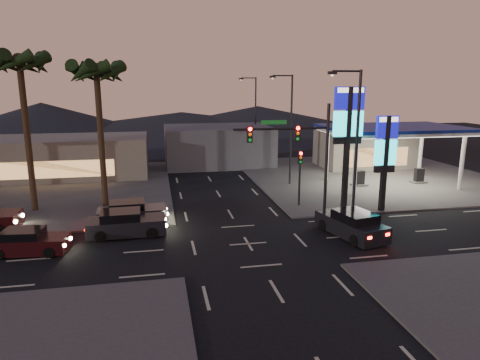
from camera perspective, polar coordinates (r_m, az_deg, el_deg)
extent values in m
plane|color=black|center=(25.36, 1.10, -8.50)|extent=(140.00, 140.00, 0.00)
cube|color=#47443F|center=(45.34, 16.74, 0.53)|extent=(24.00, 24.00, 0.12)
cube|color=#47443F|center=(41.60, -26.15, -1.30)|extent=(24.00, 24.00, 0.12)
cylinder|color=silver|center=(36.51, 15.12, 1.70)|extent=(0.36, 0.36, 5.00)
cylinder|color=silver|center=(41.89, 27.49, 2.07)|extent=(0.36, 0.36, 5.00)
cylinder|color=silver|center=(41.89, 11.52, 3.24)|extent=(0.36, 0.36, 5.00)
cylinder|color=silver|center=(46.65, 22.95, 3.44)|extent=(0.36, 0.36, 5.00)
cube|color=silver|center=(41.14, 19.79, 6.39)|extent=(12.00, 8.00, 0.50)
cube|color=white|center=(41.17, 19.75, 5.97)|extent=(11.60, 7.60, 0.06)
cube|color=navy|center=(41.12, 19.80, 6.59)|extent=(12.20, 8.20, 0.25)
cube|color=black|center=(40.36, 15.66, 0.22)|extent=(0.80, 0.50, 1.40)
cube|color=black|center=(43.38, 22.76, 0.54)|extent=(0.80, 0.50, 1.40)
cube|color=#726B5B|center=(50.29, 16.26, 3.95)|extent=(10.00, 6.00, 4.00)
cube|color=black|center=(32.00, 14.04, 3.91)|extent=(0.35, 0.35, 9.00)
cube|color=#0E0E9A|center=(31.68, 14.40, 10.54)|extent=(2.20, 0.30, 1.60)
cube|color=white|center=(31.67, 14.46, 11.53)|extent=(1.98, 0.32, 0.35)
cube|color=#1AF6FF|center=(31.78, 14.22, 7.30)|extent=(2.20, 0.30, 1.80)
cube|color=black|center=(31.91, 14.11, 5.15)|extent=(2.09, 0.28, 0.50)
cube|color=black|center=(32.44, 18.70, 1.94)|extent=(0.35, 0.35, 7.00)
cube|color=#0E0E9A|center=(32.08, 19.04, 6.68)|extent=(1.60, 0.30, 1.60)
cube|color=white|center=(32.03, 19.11, 7.66)|extent=(1.44, 0.32, 0.35)
cube|color=#1AF6FF|center=(32.29, 18.81, 3.51)|extent=(1.60, 0.30, 1.80)
cube|color=black|center=(32.49, 18.66, 1.42)|extent=(1.52, 0.28, 0.50)
cylinder|color=black|center=(27.72, 11.42, 1.69)|extent=(0.20, 0.20, 8.00)
cylinder|color=black|center=(26.36, 5.58, 6.82)|extent=(6.00, 0.14, 0.14)
cube|color=#0C3F14|center=(26.18, 4.54, 7.68)|extent=(1.60, 0.05, 0.25)
cube|color=black|center=(26.69, 7.63, 6.19)|extent=(0.32, 0.25, 1.00)
sphere|color=#FF0C07|center=(26.52, 7.76, 6.86)|extent=(0.22, 0.22, 0.22)
sphere|color=orange|center=(26.55, 7.73, 6.16)|extent=(0.20, 0.20, 0.20)
sphere|color=#0CB226|center=(26.59, 7.71, 5.45)|extent=(0.20, 0.20, 0.20)
cube|color=black|center=(25.88, 1.29, 6.10)|extent=(0.32, 0.25, 1.00)
sphere|color=#FF0C07|center=(25.70, 1.37, 6.80)|extent=(0.22, 0.22, 0.22)
sphere|color=orange|center=(25.74, 1.37, 6.07)|extent=(0.20, 0.20, 0.20)
sphere|color=#0CB226|center=(25.78, 1.36, 5.34)|extent=(0.20, 0.20, 0.20)
cylinder|color=black|center=(32.70, 7.93, -0.11)|extent=(0.16, 0.16, 4.00)
cube|color=black|center=(32.35, 8.03, 3.00)|extent=(0.32, 0.25, 1.00)
sphere|color=#FF0C07|center=(32.16, 8.13, 3.53)|extent=(0.22, 0.22, 0.22)
sphere|color=orange|center=(32.21, 8.12, 2.95)|extent=(0.20, 0.20, 0.20)
sphere|color=#0CB226|center=(32.27, 8.10, 2.38)|extent=(0.20, 0.20, 0.20)
cylinder|color=black|center=(27.28, 15.23, 3.45)|extent=(0.18, 0.18, 10.00)
cylinder|color=black|center=(26.58, 14.06, 13.90)|extent=(1.80, 0.12, 0.12)
cube|color=black|center=(26.21, 12.21, 13.79)|extent=(0.50, 0.25, 0.18)
sphere|color=#FFCC8C|center=(26.21, 12.20, 13.53)|extent=(0.20, 0.20, 0.20)
cylinder|color=black|center=(39.24, 6.81, 6.48)|extent=(0.18, 0.18, 10.00)
cylinder|color=black|center=(38.76, 5.70, 13.68)|extent=(1.80, 0.12, 0.12)
cube|color=black|center=(38.51, 4.37, 13.57)|extent=(0.50, 0.25, 0.18)
sphere|color=#FFCC8C|center=(38.51, 4.37, 13.39)|extent=(0.20, 0.20, 0.20)
cylinder|color=black|center=(52.68, 2.08, 8.10)|extent=(0.18, 0.18, 10.00)
cylinder|color=black|center=(52.32, 1.14, 13.45)|extent=(1.80, 0.12, 0.12)
cube|color=black|center=(52.13, 0.15, 13.34)|extent=(0.50, 0.25, 0.18)
sphere|color=#FFCC8C|center=(52.13, 0.15, 13.21)|extent=(0.20, 0.20, 0.20)
cylinder|color=black|center=(33.09, -18.02, 4.99)|extent=(0.44, 0.44, 10.20)
sphere|color=black|center=(32.86, -18.64, 13.83)|extent=(0.90, 0.90, 0.90)
cone|color=black|center=(32.72, -16.28, 13.47)|extent=(0.90, 2.74, 1.91)
cone|color=black|center=(33.67, -16.81, 13.40)|extent=(2.57, 2.57, 1.91)
cone|color=black|center=(34.14, -18.33, 13.28)|extent=(2.74, 0.90, 1.91)
cone|color=black|center=(33.88, -19.99, 13.17)|extent=(2.57, 2.57, 1.91)
cone|color=black|center=(33.03, -20.89, 13.14)|extent=(0.90, 2.74, 1.91)
cone|color=black|center=(32.06, -20.48, 13.21)|extent=(2.57, 2.57, 1.91)
cone|color=black|center=(31.56, -18.89, 13.35)|extent=(2.74, 0.90, 1.91)
cone|color=black|center=(31.84, -17.12, 13.45)|extent=(2.57, 2.57, 1.91)
cylinder|color=black|center=(34.01, -26.47, 4.99)|extent=(0.44, 0.44, 10.80)
sphere|color=black|center=(33.85, -27.39, 14.07)|extent=(0.90, 0.90, 0.90)
cone|color=black|center=(33.51, -25.14, 13.80)|extent=(0.90, 2.74, 1.91)
cone|color=black|center=(34.50, -25.41, 13.71)|extent=(2.57, 2.57, 1.91)
cone|color=black|center=(35.09, -26.75, 13.54)|extent=(2.74, 0.90, 1.91)
cone|color=black|center=(34.97, -28.40, 13.39)|extent=(2.57, 2.57, 1.91)
cone|color=black|center=(33.21, -29.33, 13.41)|extent=(2.57, 2.57, 1.91)
cone|color=black|center=(32.58, -27.96, 13.60)|extent=(2.74, 0.90, 1.91)
cone|color=black|center=(32.71, -26.19, 13.76)|extent=(2.57, 2.57, 1.91)
cube|color=#726B5B|center=(46.53, -22.17, 2.86)|extent=(16.00, 8.00, 4.00)
cube|color=#4C4C51|center=(50.10, -3.01, 4.64)|extent=(12.00, 9.00, 4.40)
cone|color=black|center=(85.68, -24.86, 7.35)|extent=(40.00, 40.00, 6.00)
cone|color=black|center=(85.75, 2.37, 8.16)|extent=(50.00, 50.00, 5.00)
cone|color=black|center=(83.57, -7.77, 7.60)|extent=(60.00, 60.00, 4.00)
cube|color=black|center=(27.48, -14.86, -5.95)|extent=(4.74, 2.08, 0.96)
cube|color=black|center=(27.30, -15.60, -4.70)|extent=(2.39, 1.87, 0.69)
cylinder|color=black|center=(28.38, -11.74, -5.71)|extent=(0.69, 0.27, 0.68)
cylinder|color=black|center=(26.66, -11.67, -6.91)|extent=(0.69, 0.27, 0.68)
cylinder|color=black|center=(28.52, -17.78, -5.97)|extent=(0.69, 0.27, 0.68)
cylinder|color=black|center=(26.82, -18.11, -7.18)|extent=(0.69, 0.27, 0.68)
sphere|color=#FFF2BF|center=(28.04, -10.01, -5.17)|extent=(0.23, 0.23, 0.23)
sphere|color=#FFF2BF|center=(26.83, -9.88, -5.99)|extent=(0.23, 0.23, 0.23)
cube|color=#FF140A|center=(28.25, -19.61, -5.42)|extent=(0.09, 0.27, 0.15)
cube|color=#FF140A|center=(27.04, -19.92, -6.24)|extent=(0.09, 0.27, 0.15)
cube|color=black|center=(26.56, -26.27, -7.69)|extent=(4.25, 2.14, 0.84)
cube|color=black|center=(26.49, -26.96, -6.53)|extent=(2.20, 1.79, 0.60)
cylinder|color=black|center=(26.90, -23.03, -7.62)|extent=(0.62, 0.28, 0.59)
cylinder|color=black|center=(25.50, -24.10, -8.82)|extent=(0.62, 0.28, 0.59)
cylinder|color=black|center=(27.81, -28.18, -7.47)|extent=(0.62, 0.28, 0.59)
sphere|color=#FFF2BF|center=(26.38, -21.68, -7.25)|extent=(0.20, 0.20, 0.20)
sphere|color=#FFF2BF|center=(25.37, -22.38, -8.09)|extent=(0.20, 0.20, 0.20)
cube|color=#4E4E50|center=(29.77, -14.15, -4.51)|extent=(4.59, 2.09, 0.92)
cube|color=black|center=(29.61, -14.81, -3.40)|extent=(2.33, 1.84, 0.67)
cylinder|color=black|center=(30.68, -11.43, -4.32)|extent=(0.67, 0.27, 0.66)
cylinder|color=black|center=(29.02, -11.28, -5.30)|extent=(0.67, 0.27, 0.66)
cylinder|color=black|center=(30.73, -16.80, -4.59)|extent=(0.67, 0.27, 0.66)
cylinder|color=black|center=(29.07, -16.97, -5.59)|extent=(0.67, 0.27, 0.66)
sphere|color=#FFF2BF|center=(30.39, -9.89, -3.82)|extent=(0.23, 0.23, 0.23)
sphere|color=#FFF2BF|center=(29.21, -9.72, -4.49)|extent=(0.23, 0.23, 0.23)
cube|color=#FF140A|center=(30.44, -18.41, -4.10)|extent=(0.09, 0.26, 0.14)
cube|color=#FF140A|center=(29.27, -18.60, -4.78)|extent=(0.09, 0.26, 0.14)
sphere|color=#FFF2BF|center=(31.85, -29.16, -4.44)|extent=(0.24, 0.24, 0.24)
cylinder|color=black|center=(32.35, -28.37, -4.68)|extent=(0.74, 0.29, 0.73)
sphere|color=#FFF2BF|center=(31.71, -27.03, -4.21)|extent=(0.25, 0.25, 0.25)
sphere|color=#FFF2BF|center=(30.46, -27.78, -4.94)|extent=(0.25, 0.25, 0.25)
cube|color=black|center=(27.33, 14.56, -6.00)|extent=(3.10, 5.15, 0.98)
cube|color=black|center=(26.89, 15.08, -4.87)|extent=(2.37, 2.77, 0.71)
cylinder|color=black|center=(28.00, 11.07, -5.92)|extent=(0.42, 0.74, 0.70)
cylinder|color=black|center=(29.09, 14.05, -5.36)|extent=(0.42, 0.74, 0.70)
cylinder|color=black|center=(25.74, 15.07, -7.80)|extent=(0.42, 0.74, 0.70)
cylinder|color=black|center=(26.92, 18.14, -7.09)|extent=(0.42, 0.74, 0.70)
cube|color=#FF140A|center=(25.15, 16.89, -7.39)|extent=(0.29, 0.15, 0.15)
cube|color=#FF140A|center=(26.01, 19.07, -6.88)|extent=(0.29, 0.15, 0.15)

